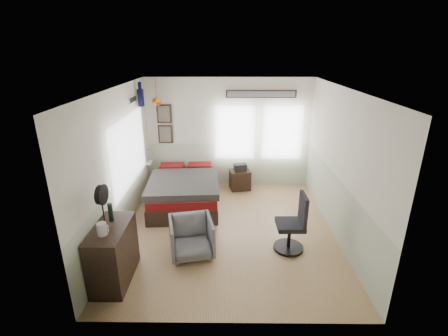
% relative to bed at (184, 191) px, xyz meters
% --- Properties ---
extents(ground_plane, '(4.00, 4.50, 0.01)m').
position_rel_bed_xyz_m(ground_plane, '(1.00, -1.15, -0.33)').
color(ground_plane, '#A8844C').
extents(room_shell, '(4.02, 4.52, 2.71)m').
position_rel_bed_xyz_m(room_shell, '(0.92, -0.96, 1.29)').
color(room_shell, silver).
rests_on(room_shell, ground_plane).
extents(wall_decor, '(3.55, 1.32, 1.44)m').
position_rel_bed_xyz_m(wall_decor, '(-0.11, 0.81, 1.78)').
color(wall_decor, '#37281A').
rests_on(wall_decor, room_shell).
extents(bed, '(1.59, 2.15, 0.66)m').
position_rel_bed_xyz_m(bed, '(0.00, 0.00, 0.00)').
color(bed, black).
rests_on(bed, ground_plane).
extents(dresser, '(0.48, 1.00, 0.90)m').
position_rel_bed_xyz_m(dresser, '(-0.74, -2.55, 0.13)').
color(dresser, black).
rests_on(dresser, ground_plane).
extents(armchair, '(0.85, 0.86, 0.66)m').
position_rel_bed_xyz_m(armchair, '(0.36, -1.91, 0.01)').
color(armchair, slate).
rests_on(armchair, ground_plane).
extents(nightstand, '(0.55, 0.47, 0.49)m').
position_rel_bed_xyz_m(nightstand, '(1.28, 0.85, -0.08)').
color(nightstand, black).
rests_on(nightstand, ground_plane).
extents(task_chair, '(0.52, 0.52, 1.05)m').
position_rel_bed_xyz_m(task_chair, '(2.10, -1.74, 0.10)').
color(task_chair, black).
rests_on(task_chair, ground_plane).
extents(kettle, '(0.16, 0.14, 0.18)m').
position_rel_bed_xyz_m(kettle, '(-0.77, -2.75, 0.67)').
color(kettle, silver).
rests_on(kettle, dresser).
extents(bottle, '(0.07, 0.07, 0.28)m').
position_rel_bed_xyz_m(bottle, '(-0.78, -2.35, 0.72)').
color(bottle, black).
rests_on(bottle, dresser).
extents(stand_fan, '(0.10, 0.29, 0.71)m').
position_rel_bed_xyz_m(stand_fan, '(-0.75, -2.64, 1.13)').
color(stand_fan, black).
rests_on(stand_fan, dresser).
extents(black_bag, '(0.33, 0.26, 0.17)m').
position_rel_bed_xyz_m(black_bag, '(1.28, 0.85, 0.25)').
color(black_bag, black).
rests_on(black_bag, nightstand).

